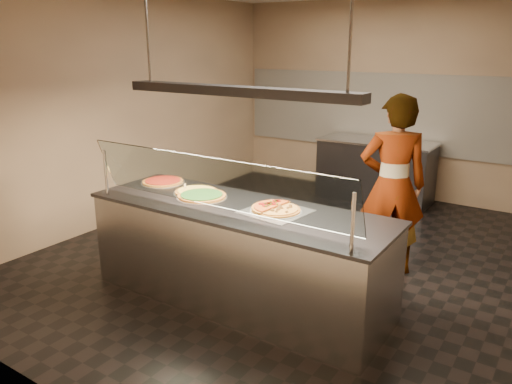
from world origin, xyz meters
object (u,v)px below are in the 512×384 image
Objects in this scene: half_pizza_sausage at (286,211)px; pizza_tomato at (163,181)px; sneeze_guard at (213,183)px; half_pizza_pepperoni at (266,206)px; prep_table at (375,170)px; heat_lamp_housing at (236,91)px; pizza_spatula at (189,187)px; worker at (393,186)px; perforated_tray at (276,211)px; serving_counter at (238,254)px; pizza_spinach at (202,195)px; pizza_cheese at (196,191)px.

pizza_tomato is at bearing 174.36° from half_pizza_sausage.
sneeze_guard is at bearing -26.71° from pizza_tomato.
half_pizza_pepperoni is at bearing -6.39° from pizza_tomato.
half_pizza_pepperoni is 3.74m from prep_table.
heat_lamp_housing is (1.12, -0.22, 1.01)m from pizza_tomato.
prep_table is (-0.08, 4.09, -0.76)m from sneeze_guard.
pizza_spatula is 0.16× the size of prep_table.
worker is at bearing 61.79° from sneeze_guard.
pizza_tomato reaches higher than prep_table.
half_pizza_sausage is at bearing -0.46° from half_pizza_pepperoni.
perforated_tray is 1.26× the size of pizza_tomato.
pizza_tomato is (-1.38, 0.15, -0.02)m from half_pizza_pepperoni.
prep_table is at bearing 91.29° from serving_counter.
heat_lamp_housing is at bearing -166.01° from half_pizza_pepperoni.
heat_lamp_housing reaches higher than half_pizza_sausage.
sneeze_guard is 5.37× the size of pizza_spinach.
half_pizza_pepperoni reaches higher than pizza_spinach.
pizza_spatula reaches higher than serving_counter.
half_pizza_pepperoni reaches higher than serving_counter.
half_pizza_pepperoni is 0.85m from pizza_cheese.
pizza_cheese is (-0.14, 0.09, -0.00)m from pizza_spinach.
prep_table is (-0.45, 3.69, -0.47)m from perforated_tray.
pizza_spinach is (-0.71, -0.03, -0.02)m from half_pizza_pepperoni.
serving_counter is at bearing -12.14° from pizza_cheese.
pizza_tomato is (-1.12, 0.22, 0.48)m from serving_counter.
half_pizza_sausage is at bearing -81.57° from prep_table.
heat_lamp_housing is at bearing -88.71° from prep_table.
worker is 1.98m from heat_lamp_housing.
perforated_tray is 1.29× the size of pizza_cheese.
serving_counter is 1.09× the size of sneeze_guard.
pizza_spatula is 0.12× the size of heat_lamp_housing.
heat_lamp_housing reaches higher than pizza_cheese.
pizza_spatula is (-1.07, 0.09, 0.02)m from perforated_tray.
half_pizza_pepperoni is 1.58× the size of pizza_spatula.
pizza_spinach is 0.21× the size of heat_lamp_housing.
serving_counter is 5.02× the size of perforated_tray.
half_pizza_pepperoni reaches higher than half_pizza_sausage.
perforated_tray is (0.36, 0.41, -0.29)m from sneeze_guard.
half_pizza_sausage reaches higher than pizza_tomato.
pizza_spinach is 1.95m from worker.
heat_lamp_housing is at bearing 27.81° from worker.
pizza_cheese is at bearing 11.59° from worker.
heat_lamp_housing is (0.08, -3.75, 1.48)m from prep_table.
pizza_spinach reaches higher than perforated_tray.
half_pizza_pepperoni is (-0.10, 0.00, 0.03)m from perforated_tray.
perforated_tray is at bearing 9.93° from serving_counter.
pizza_spinach is 1.74× the size of pizza_spatula.
prep_table is (-0.55, 3.69, -0.49)m from half_pizza_sausage.
pizza_tomato is (-1.48, 0.16, 0.01)m from perforated_tray.
sneeze_guard is at bearing 33.28° from worker.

